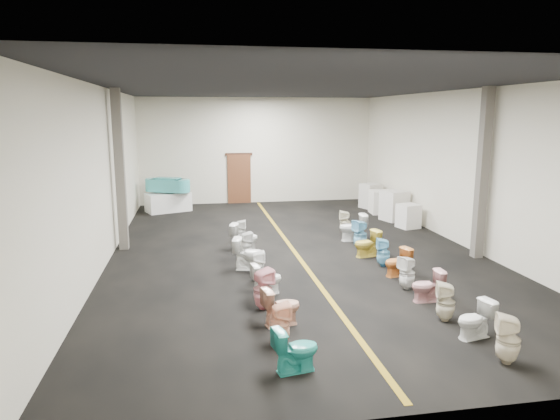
# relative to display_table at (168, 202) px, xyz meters

# --- Properties ---
(floor) EXTENTS (16.00, 16.00, 0.00)m
(floor) POSITION_rel_display_table_xyz_m (3.75, -6.48, -0.37)
(floor) COLOR black
(floor) RESTS_ON ground
(ceiling) EXTENTS (16.00, 16.00, 0.00)m
(ceiling) POSITION_rel_display_table_xyz_m (3.75, -6.48, 4.13)
(ceiling) COLOR black
(ceiling) RESTS_ON ground
(wall_back) EXTENTS (10.00, 0.00, 10.00)m
(wall_back) POSITION_rel_display_table_xyz_m (3.75, 1.52, 1.88)
(wall_back) COLOR beige
(wall_back) RESTS_ON ground
(wall_front) EXTENTS (10.00, 0.00, 10.00)m
(wall_front) POSITION_rel_display_table_xyz_m (3.75, -14.48, 1.88)
(wall_front) COLOR beige
(wall_front) RESTS_ON ground
(wall_left) EXTENTS (0.00, 16.00, 16.00)m
(wall_left) POSITION_rel_display_table_xyz_m (-1.25, -6.48, 1.88)
(wall_left) COLOR beige
(wall_left) RESTS_ON ground
(wall_right) EXTENTS (0.00, 16.00, 16.00)m
(wall_right) POSITION_rel_display_table_xyz_m (8.75, -6.48, 1.88)
(wall_right) COLOR beige
(wall_right) RESTS_ON ground
(aisle_stripe) EXTENTS (0.12, 15.60, 0.01)m
(aisle_stripe) POSITION_rel_display_table_xyz_m (3.75, -6.48, -0.37)
(aisle_stripe) COLOR olive
(aisle_stripe) RESTS_ON floor
(back_door) EXTENTS (1.00, 0.10, 2.10)m
(back_door) POSITION_rel_display_table_xyz_m (2.95, 1.46, 0.68)
(back_door) COLOR #562D19
(back_door) RESTS_ON floor
(door_frame) EXTENTS (1.15, 0.08, 0.10)m
(door_frame) POSITION_rel_display_table_xyz_m (2.95, 1.47, 1.75)
(door_frame) COLOR #331C11
(door_frame) RESTS_ON back_door
(column_left) EXTENTS (0.25, 0.25, 4.50)m
(column_left) POSITION_rel_display_table_xyz_m (-1.00, -5.48, 1.88)
(column_left) COLOR #59544C
(column_left) RESTS_ON floor
(column_right) EXTENTS (0.25, 0.25, 4.50)m
(column_right) POSITION_rel_display_table_xyz_m (8.50, -7.98, 1.88)
(column_right) COLOR #59544C
(column_right) RESTS_ON floor
(display_table) EXTENTS (1.86, 1.41, 0.74)m
(display_table) POSITION_rel_display_table_xyz_m (0.00, 0.00, 0.00)
(display_table) COLOR white
(display_table) RESTS_ON floor
(bathtub) EXTENTS (1.75, 1.16, 0.55)m
(bathtub) POSITION_rel_display_table_xyz_m (0.00, 0.00, 0.70)
(bathtub) COLOR teal
(bathtub) RESTS_ON display_table
(appliance_crate_a) EXTENTS (0.76, 0.76, 0.81)m
(appliance_crate_a) POSITION_rel_display_table_xyz_m (8.15, -4.34, 0.03)
(appliance_crate_a) COLOR silver
(appliance_crate_a) RESTS_ON floor
(appliance_crate_b) EXTENTS (0.99, 0.99, 1.08)m
(appliance_crate_b) POSITION_rel_display_table_xyz_m (8.15, -3.11, 0.17)
(appliance_crate_b) COLOR silver
(appliance_crate_b) RESTS_ON floor
(appliance_crate_c) EXTENTS (0.85, 0.85, 0.89)m
(appliance_crate_c) POSITION_rel_display_table_xyz_m (8.15, -1.78, 0.07)
(appliance_crate_c) COLOR white
(appliance_crate_c) RESTS_ON floor
(appliance_crate_d) EXTENTS (0.90, 0.90, 1.00)m
(appliance_crate_d) POSITION_rel_display_table_xyz_m (8.15, -0.64, 0.13)
(appliance_crate_d) COLOR beige
(appliance_crate_d) RESTS_ON floor
(toilet_left_0) EXTENTS (0.75, 0.51, 0.70)m
(toilet_left_0) POSITION_rel_display_table_xyz_m (2.46, -13.12, -0.02)
(toilet_left_0) COLOR teal
(toilet_left_0) RESTS_ON floor
(toilet_left_1) EXTENTS (0.37, 0.36, 0.74)m
(toilet_left_1) POSITION_rel_display_table_xyz_m (2.37, -12.24, -0.00)
(toilet_left_1) COLOR #FFB895
(toilet_left_1) RESTS_ON floor
(toilet_left_2) EXTENTS (0.77, 0.53, 0.71)m
(toilet_left_2) POSITION_rel_display_table_xyz_m (2.53, -11.44, -0.01)
(toilet_left_2) COLOR tan
(toilet_left_2) RESTS_ON floor
(toilet_left_3) EXTENTS (0.49, 0.49, 0.83)m
(toilet_left_3) POSITION_rel_display_table_xyz_m (2.30, -10.65, 0.04)
(toilet_left_3) COLOR pink
(toilet_left_3) RESTS_ON floor
(toilet_left_4) EXTENTS (0.70, 0.46, 0.67)m
(toilet_left_4) POSITION_rel_display_table_xyz_m (2.50, -9.77, -0.04)
(toilet_left_4) COLOR white
(toilet_left_4) RESTS_ON floor
(toilet_left_5) EXTENTS (0.33, 0.33, 0.71)m
(toilet_left_5) POSITION_rel_display_table_xyz_m (2.42, -8.92, -0.02)
(toilet_left_5) COLOR white
(toilet_left_5) RESTS_ON floor
(toilet_left_6) EXTENTS (0.88, 0.64, 0.81)m
(toilet_left_6) POSITION_rel_display_table_xyz_m (2.33, -8.03, 0.03)
(toilet_left_6) COLOR white
(toilet_left_6) RESTS_ON floor
(toilet_left_7) EXTENTS (0.39, 0.38, 0.74)m
(toilet_left_7) POSITION_rel_display_table_xyz_m (2.33, -7.11, -0.00)
(toilet_left_7) COLOR silver
(toilet_left_7) RESTS_ON floor
(toilet_left_8) EXTENTS (0.87, 0.67, 0.78)m
(toilet_left_8) POSITION_rel_display_table_xyz_m (2.38, -6.29, 0.02)
(toilet_left_8) COLOR silver
(toilet_left_8) RESTS_ON floor
(toilet_left_9) EXTENTS (0.37, 0.36, 0.71)m
(toilet_left_9) POSITION_rel_display_table_xyz_m (2.35, -5.42, -0.02)
(toilet_left_9) COLOR white
(toilet_left_9) RESTS_ON floor
(toilet_right_0) EXTENTS (0.47, 0.47, 0.80)m
(toilet_right_0) POSITION_rel_display_table_xyz_m (5.73, -13.45, 0.03)
(toilet_right_0) COLOR beige
(toilet_right_0) RESTS_ON floor
(toilet_right_1) EXTENTS (0.72, 0.51, 0.67)m
(toilet_right_1) POSITION_rel_display_table_xyz_m (5.72, -12.54, -0.04)
(toilet_right_1) COLOR white
(toilet_right_1) RESTS_ON floor
(toilet_right_2) EXTENTS (0.44, 0.43, 0.75)m
(toilet_right_2) POSITION_rel_display_table_xyz_m (5.57, -11.79, 0.00)
(toilet_right_2) COLOR beige
(toilet_right_2) RESTS_ON floor
(toilet_right_3) EXTENTS (0.66, 0.39, 0.67)m
(toilet_right_3) POSITION_rel_display_table_xyz_m (5.69, -10.81, -0.04)
(toilet_right_3) COLOR #D39395
(toilet_right_3) RESTS_ON floor
(toilet_right_4) EXTENTS (0.45, 0.45, 0.75)m
(toilet_right_4) POSITION_rel_display_table_xyz_m (5.59, -10.04, 0.01)
(toilet_right_4) COLOR white
(toilet_right_4) RESTS_ON floor
(toilet_right_5) EXTENTS (0.74, 0.54, 0.67)m
(toilet_right_5) POSITION_rel_display_table_xyz_m (5.75, -9.13, -0.04)
(toilet_right_5) COLOR orange
(toilet_right_5) RESTS_ON floor
(toilet_right_6) EXTENTS (0.39, 0.39, 0.73)m
(toilet_right_6) POSITION_rel_display_table_xyz_m (5.70, -8.35, -0.01)
(toilet_right_6) COLOR #6FBFE2
(toilet_right_6) RESTS_ON floor
(toilet_right_7) EXTENTS (0.78, 0.54, 0.72)m
(toilet_right_7) POSITION_rel_display_table_xyz_m (5.59, -7.44, -0.01)
(toilet_right_7) COLOR gold
(toilet_right_7) RESTS_ON floor
(toilet_right_8) EXTENTS (0.49, 0.48, 0.85)m
(toilet_right_8) POSITION_rel_display_table_xyz_m (5.67, -6.64, 0.05)
(toilet_right_8) COLOR #7AC2E7
(toilet_right_8) RESTS_ON floor
(toilet_right_9) EXTENTS (0.84, 0.51, 0.83)m
(toilet_right_9) POSITION_rel_display_table_xyz_m (5.75, -5.71, 0.04)
(toilet_right_9) COLOR white
(toilet_right_9) RESTS_ON floor
(toilet_right_10) EXTENTS (0.41, 0.40, 0.77)m
(toilet_right_10) POSITION_rel_display_table_xyz_m (5.77, -4.87, 0.01)
(toilet_right_10) COLOR beige
(toilet_right_10) RESTS_ON floor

